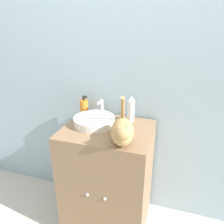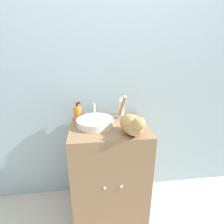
% 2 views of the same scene
% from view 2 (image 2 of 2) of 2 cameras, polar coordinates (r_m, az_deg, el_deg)
% --- Properties ---
extents(wall_back, '(6.00, 0.05, 2.50)m').
position_cam_2_polar(wall_back, '(1.67, -2.19, 10.82)').
color(wall_back, '#9EB7C6').
rests_on(wall_back, ground_plane).
extents(vanity_cabinet, '(0.65, 0.54, 0.90)m').
position_cam_2_polar(vanity_cabinet, '(1.71, -0.90, -18.51)').
color(vanity_cabinet, '#8C6B4C').
rests_on(vanity_cabinet, ground_plane).
extents(sink_basin, '(0.31, 0.31, 0.06)m').
position_cam_2_polar(sink_basin, '(1.49, -5.56, -3.30)').
color(sink_basin, white).
rests_on(sink_basin, vanity_cabinet).
extents(faucet, '(0.15, 0.11, 0.15)m').
position_cam_2_polar(faucet, '(1.63, -5.77, 0.05)').
color(faucet, silver).
rests_on(faucet, vanity_cabinet).
extents(cat, '(0.21, 0.39, 0.27)m').
position_cam_2_polar(cat, '(1.32, 6.47, -3.87)').
color(cat, tan).
rests_on(cat, vanity_cabinet).
extents(soap_bottle, '(0.07, 0.07, 0.17)m').
position_cam_2_polar(soap_bottle, '(1.63, -11.20, -0.16)').
color(soap_bottle, orange).
rests_on(soap_bottle, vanity_cabinet).
extents(spray_bottle, '(0.06, 0.06, 0.21)m').
position_cam_2_polar(spray_bottle, '(1.62, 2.98, 1.36)').
color(spray_bottle, silver).
rests_on(spray_bottle, vanity_cabinet).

